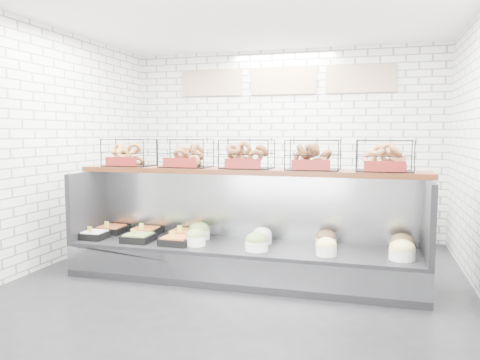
% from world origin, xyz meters
% --- Properties ---
extents(ground, '(5.50, 5.50, 0.00)m').
position_xyz_m(ground, '(0.00, 0.00, 0.00)').
color(ground, black).
rests_on(ground, ground).
extents(room_shell, '(5.02, 5.51, 3.01)m').
position_xyz_m(room_shell, '(0.00, 0.60, 2.06)').
color(room_shell, silver).
rests_on(room_shell, ground).
extents(display_case, '(4.00, 0.90, 1.20)m').
position_xyz_m(display_case, '(-0.00, 0.34, 0.33)').
color(display_case, black).
rests_on(display_case, ground).
extents(bagel_shelf, '(4.10, 0.50, 0.40)m').
position_xyz_m(bagel_shelf, '(0.00, 0.52, 1.38)').
color(bagel_shelf, '#3F1C0D').
rests_on(bagel_shelf, display_case).
extents(prep_counter, '(4.00, 0.60, 1.20)m').
position_xyz_m(prep_counter, '(-0.00, 2.43, 0.47)').
color(prep_counter, '#93969B').
rests_on(prep_counter, ground).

